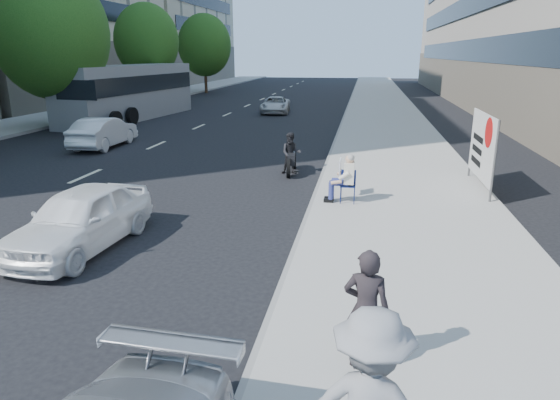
% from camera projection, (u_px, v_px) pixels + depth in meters
% --- Properties ---
extents(ground, '(160.00, 160.00, 0.00)m').
position_uv_depth(ground, '(188.00, 304.00, 8.30)').
color(ground, black).
rests_on(ground, ground).
extents(near_sidewalk, '(5.00, 120.00, 0.15)m').
position_uv_depth(near_sidewalk, '(388.00, 130.00, 26.55)').
color(near_sidewalk, '#9F9C94').
rests_on(near_sidewalk, ground).
extents(far_sidewalk, '(4.50, 120.00, 0.15)m').
position_uv_depth(far_sidewalk, '(35.00, 121.00, 29.87)').
color(far_sidewalk, '#9F9C94').
rests_on(far_sidewalk, ground).
extents(tree_far_c, '(6.00, 6.00, 8.47)m').
position_uv_depth(tree_far_c, '(50.00, 33.00, 26.09)').
color(tree_far_c, '#382616').
rests_on(tree_far_c, ground).
extents(tree_far_d, '(4.80, 4.80, 7.65)m').
position_uv_depth(tree_far_d, '(147.00, 41.00, 37.48)').
color(tree_far_d, '#382616').
rests_on(tree_far_d, ground).
extents(tree_far_e, '(5.40, 5.40, 7.89)m').
position_uv_depth(tree_far_e, '(204.00, 45.00, 50.75)').
color(tree_far_e, '#382616').
rests_on(tree_far_e, ground).
extents(seated_protester, '(0.83, 1.12, 1.31)m').
position_uv_depth(seated_protester, '(344.00, 176.00, 13.28)').
color(seated_protester, navy).
rests_on(seated_protester, near_sidewalk).
extents(pedestrian_woman, '(0.64, 0.47, 1.60)m').
position_uv_depth(pedestrian_woman, '(366.00, 310.00, 6.19)').
color(pedestrian_woman, black).
rests_on(pedestrian_woman, near_sidewalk).
extents(protest_banner, '(0.08, 3.06, 2.20)m').
position_uv_depth(protest_banner, '(482.00, 146.00, 14.55)').
color(protest_banner, '#4C4C4C').
rests_on(protest_banner, near_sidewalk).
extents(white_sedan_near, '(1.85, 4.00, 1.33)m').
position_uv_depth(white_sedan_near, '(80.00, 219.00, 10.49)').
color(white_sedan_near, white).
rests_on(white_sedan_near, ground).
extents(white_sedan_mid, '(1.47, 4.03, 1.32)m').
position_uv_depth(white_sedan_mid, '(103.00, 132.00, 21.99)').
color(white_sedan_mid, silver).
rests_on(white_sedan_mid, ground).
extents(white_sedan_far, '(2.20, 4.16, 1.11)m').
position_uv_depth(white_sedan_far, '(275.00, 105.00, 34.56)').
color(white_sedan_far, silver).
rests_on(white_sedan_far, ground).
extents(motorcycle, '(0.76, 2.05, 1.42)m').
position_uv_depth(motorcycle, '(291.00, 155.00, 17.12)').
color(motorcycle, black).
rests_on(motorcycle, ground).
extents(bus, '(3.85, 12.28, 3.30)m').
position_uv_depth(bus, '(130.00, 93.00, 31.22)').
color(bus, slate).
rests_on(bus, ground).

